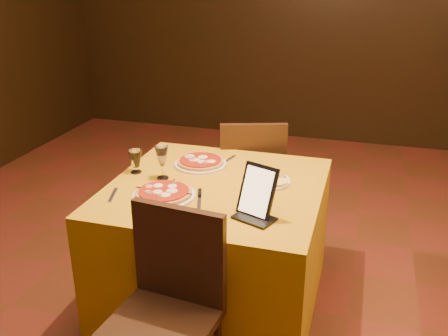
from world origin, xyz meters
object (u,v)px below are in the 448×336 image
(wine_glass, at_px, (162,162))
(tablet, at_px, (257,191))
(chair_main_near, at_px, (159,326))
(water_glass, at_px, (136,162))
(pizza_far, at_px, (200,163))
(pizza_near, at_px, (164,194))
(chair_main_far, at_px, (250,179))
(main_table, at_px, (216,247))

(wine_glass, distance_m, tablet, 0.64)
(chair_main_near, distance_m, water_glass, 1.01)
(pizza_far, bearing_deg, pizza_near, -94.71)
(chair_main_far, xyz_separation_m, tablet, (0.28, -1.05, 0.41))
(chair_main_near, distance_m, pizza_near, 0.68)
(main_table, xyz_separation_m, pizza_near, (-0.21, -0.21, 0.39))
(chair_main_far, distance_m, wine_glass, 0.93)
(pizza_far, height_order, tablet, tablet)
(main_table, distance_m, tablet, 0.63)
(chair_main_near, xyz_separation_m, tablet, (0.28, 0.52, 0.41))
(pizza_far, bearing_deg, water_glass, -146.37)
(chair_main_near, relative_size, water_glass, 7.00)
(water_glass, height_order, tablet, tablet)
(chair_main_far, relative_size, pizza_far, 3.03)
(main_table, height_order, wine_glass, wine_glass)
(pizza_far, bearing_deg, tablet, -48.41)
(main_table, bearing_deg, chair_main_far, 90.00)
(pizza_near, relative_size, pizza_far, 1.05)
(chair_main_near, relative_size, pizza_far, 3.03)
(chair_main_far, bearing_deg, main_table, 71.84)
(wine_glass, bearing_deg, chair_main_far, 69.04)
(chair_main_far, height_order, water_glass, chair_main_far)
(chair_main_near, distance_m, tablet, 0.72)
(chair_main_far, relative_size, water_glass, 7.00)
(wine_glass, xyz_separation_m, water_glass, (-0.18, 0.04, -0.03))
(chair_main_far, distance_m, water_glass, 0.96)
(main_table, relative_size, wine_glass, 5.79)
(wine_glass, bearing_deg, pizza_near, -65.83)
(pizza_near, xyz_separation_m, wine_glass, (-0.09, 0.21, 0.08))
(tablet, bearing_deg, pizza_far, 153.13)
(main_table, distance_m, chair_main_near, 0.79)
(chair_main_near, relative_size, tablet, 3.73)
(chair_main_near, bearing_deg, wine_glass, 117.37)
(chair_main_far, bearing_deg, tablet, 86.78)
(pizza_near, height_order, wine_glass, wine_glass)
(chair_main_near, distance_m, chair_main_far, 1.57)
(chair_main_far, height_order, pizza_near, chair_main_far)
(chair_main_near, relative_size, wine_glass, 4.79)
(main_table, distance_m, water_glass, 0.65)
(chair_main_near, height_order, wine_glass, wine_glass)
(main_table, xyz_separation_m, pizza_far, (-0.17, 0.24, 0.39))
(main_table, relative_size, tablet, 4.51)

